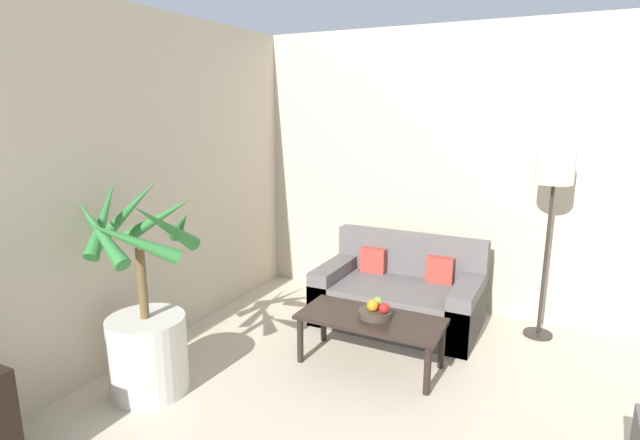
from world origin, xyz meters
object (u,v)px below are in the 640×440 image
object	(u,v)px
sofa_loveseat	(399,295)
apple_green	(378,302)
fruit_bowl	(375,314)
floor_lamp	(554,181)
coffee_table	(371,323)
orange_fruit	(373,305)
apple_red	(384,308)
potted_palm	(146,327)

from	to	relation	value
sofa_loveseat	apple_green	size ratio (longest dim) A/B	17.67
sofa_loveseat	fruit_bowl	xyz separation A→B (m)	(0.08, -0.85, 0.16)
floor_lamp	apple_green	distance (m)	1.76
floor_lamp	fruit_bowl	distance (m)	1.83
apple_green	fruit_bowl	bearing A→B (deg)	-83.67
coffee_table	fruit_bowl	distance (m)	0.08
apple_green	orange_fruit	xyz separation A→B (m)	(-0.01, -0.09, 0.00)
floor_lamp	coffee_table	world-z (taller)	floor_lamp
coffee_table	orange_fruit	world-z (taller)	orange_fruit
floor_lamp	fruit_bowl	bearing A→B (deg)	-134.59
fruit_bowl	apple_green	xyz separation A→B (m)	(-0.01, 0.08, 0.07)
coffee_table	fruit_bowl	world-z (taller)	fruit_bowl
coffee_table	apple_red	xyz separation A→B (m)	(0.10, 0.00, 0.14)
coffee_table	orange_fruit	bearing A→B (deg)	34.05
fruit_bowl	coffee_table	bearing A→B (deg)	-140.71
sofa_loveseat	floor_lamp	bearing A→B (deg)	12.66
apple_green	potted_palm	bearing A→B (deg)	-138.06
coffee_table	fruit_bowl	bearing A→B (deg)	39.29
orange_fruit	fruit_bowl	bearing A→B (deg)	42.28
sofa_loveseat	fruit_bowl	size ratio (longest dim) A/B	5.71
sofa_loveseat	apple_green	distance (m)	0.81
potted_palm	apple_green	world-z (taller)	potted_palm
apple_green	orange_fruit	bearing A→B (deg)	-94.91
coffee_table	apple_green	bearing A→B (deg)	79.48
floor_lamp	apple_red	size ratio (longest dim) A/B	19.38
sofa_loveseat	floor_lamp	world-z (taller)	floor_lamp
floor_lamp	apple_red	distance (m)	1.77
fruit_bowl	apple_green	distance (m)	0.10
sofa_loveseat	apple_green	bearing A→B (deg)	-84.64
sofa_loveseat	fruit_bowl	distance (m)	0.87
potted_palm	fruit_bowl	size ratio (longest dim) A/B	5.95
apple_green	sofa_loveseat	bearing A→B (deg)	95.36
floor_lamp	orange_fruit	size ratio (longest dim) A/B	17.96
potted_palm	floor_lamp	bearing A→B (deg)	42.51
apple_green	orange_fruit	distance (m)	0.09
potted_palm	apple_red	xyz separation A→B (m)	(1.35, 1.04, 0.01)
orange_fruit	apple_green	bearing A→B (deg)	85.09
fruit_bowl	apple_red	xyz separation A→B (m)	(0.08, -0.02, 0.07)
floor_lamp	apple_red	bearing A→B (deg)	-132.05
apple_red	apple_green	world-z (taller)	apple_red
fruit_bowl	apple_green	bearing A→B (deg)	96.33
fruit_bowl	orange_fruit	bearing A→B (deg)	-137.72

